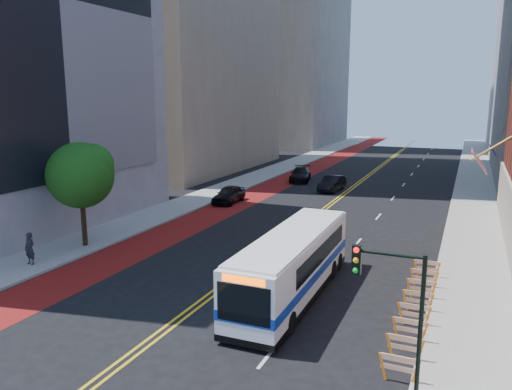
{
  "coord_description": "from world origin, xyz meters",
  "views": [
    {
      "loc": [
        11.25,
        -18.23,
        9.75
      ],
      "look_at": [
        -0.05,
        8.0,
        4.0
      ],
      "focal_mm": 35.0,
      "sensor_mm": 36.0,
      "label": 1
    }
  ],
  "objects_px": {
    "transit_bus": "(293,263)",
    "car_c": "(300,174)",
    "traffic_signal": "(392,297)",
    "car_b": "(332,183)",
    "pedestrian": "(30,249)",
    "car_a": "(229,194)",
    "street_tree": "(82,173)"
  },
  "relations": [
    {
      "from": "traffic_signal",
      "to": "car_a",
      "type": "height_order",
      "value": "traffic_signal"
    },
    {
      "from": "street_tree",
      "to": "traffic_signal",
      "type": "relative_size",
      "value": 1.32
    },
    {
      "from": "street_tree",
      "to": "traffic_signal",
      "type": "bearing_deg",
      "value": -24.82
    },
    {
      "from": "street_tree",
      "to": "car_b",
      "type": "distance_m",
      "value": 27.51
    },
    {
      "from": "transit_bus",
      "to": "car_b",
      "type": "height_order",
      "value": "transit_bus"
    },
    {
      "from": "car_a",
      "to": "car_b",
      "type": "bearing_deg",
      "value": 50.14
    },
    {
      "from": "car_c",
      "to": "street_tree",
      "type": "bearing_deg",
      "value": -111.67
    },
    {
      "from": "pedestrian",
      "to": "traffic_signal",
      "type": "bearing_deg",
      "value": -12.79
    },
    {
      "from": "car_b",
      "to": "car_c",
      "type": "distance_m",
      "value": 6.58
    },
    {
      "from": "car_c",
      "to": "traffic_signal",
      "type": "bearing_deg",
      "value": -80.61
    },
    {
      "from": "transit_bus",
      "to": "car_b",
      "type": "xyz_separation_m",
      "value": [
        -5.34,
        27.67,
        -0.9
      ]
    },
    {
      "from": "traffic_signal",
      "to": "car_b",
      "type": "height_order",
      "value": "traffic_signal"
    },
    {
      "from": "car_b",
      "to": "transit_bus",
      "type": "bearing_deg",
      "value": -74.81
    },
    {
      "from": "traffic_signal",
      "to": "pedestrian",
      "type": "relative_size",
      "value": 2.71
    },
    {
      "from": "traffic_signal",
      "to": "transit_bus",
      "type": "bearing_deg",
      "value": 127.76
    },
    {
      "from": "car_a",
      "to": "car_b",
      "type": "height_order",
      "value": "car_a"
    },
    {
      "from": "pedestrian",
      "to": "car_b",
      "type": "bearing_deg",
      "value": 72.91
    },
    {
      "from": "traffic_signal",
      "to": "car_b",
      "type": "xyz_separation_m",
      "value": [
        -11.0,
        34.98,
        -2.95
      ]
    },
    {
      "from": "transit_bus",
      "to": "car_a",
      "type": "xyz_separation_m",
      "value": [
        -12.56,
        18.22,
        -0.9
      ]
    },
    {
      "from": "street_tree",
      "to": "transit_bus",
      "type": "height_order",
      "value": "street_tree"
    },
    {
      "from": "street_tree",
      "to": "transit_bus",
      "type": "bearing_deg",
      "value": -8.53
    },
    {
      "from": "street_tree",
      "to": "car_c",
      "type": "height_order",
      "value": "street_tree"
    },
    {
      "from": "car_b",
      "to": "pedestrian",
      "type": "height_order",
      "value": "pedestrian"
    },
    {
      "from": "car_b",
      "to": "car_c",
      "type": "bearing_deg",
      "value": 142.32
    },
    {
      "from": "transit_bus",
      "to": "car_a",
      "type": "height_order",
      "value": "transit_bus"
    },
    {
      "from": "car_a",
      "to": "car_c",
      "type": "height_order",
      "value": "car_a"
    },
    {
      "from": "transit_bus",
      "to": "car_c",
      "type": "xyz_separation_m",
      "value": [
        -10.23,
        32.07,
        -0.91
      ]
    },
    {
      "from": "car_b",
      "to": "car_c",
      "type": "relative_size",
      "value": 0.89
    },
    {
      "from": "traffic_signal",
      "to": "car_b",
      "type": "distance_m",
      "value": 36.78
    },
    {
      "from": "car_c",
      "to": "car_b",
      "type": "bearing_deg",
      "value": -54.54
    },
    {
      "from": "transit_bus",
      "to": "car_c",
      "type": "relative_size",
      "value": 2.22
    },
    {
      "from": "traffic_signal",
      "to": "car_b",
      "type": "bearing_deg",
      "value": 107.45
    }
  ]
}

